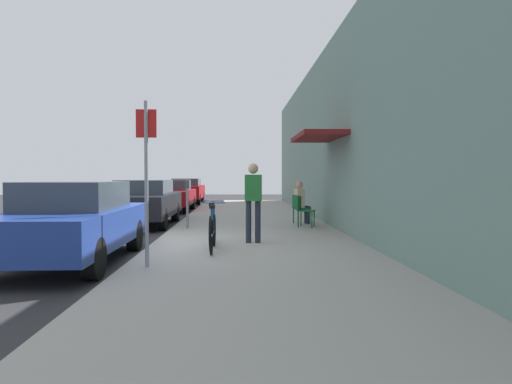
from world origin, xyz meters
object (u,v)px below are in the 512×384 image
Objects in this scene: parking_meter at (187,200)px; bicycle_0 at (213,232)px; bicycle_1 at (212,228)px; parked_car_0 at (73,221)px; parked_car_1 at (144,202)px; cafe_chair_1 at (299,207)px; parked_car_2 at (171,195)px; street_sign at (146,170)px; cafe_chair_0 at (304,209)px; pedestrian_standing at (253,196)px; parked_car_3 at (187,190)px; seated_patron_1 at (301,201)px.

parking_meter is 3.97m from bicycle_0.
parking_meter is 0.77× the size of bicycle_0.
bicycle_0 is 0.65m from bicycle_1.
parked_car_1 is at bearing 90.00° from parked_car_0.
cafe_chair_1 is (3.22, 1.02, -0.26)m from parking_meter.
parked_car_2 is 1.69× the size of street_sign.
cafe_chair_0 is at bearing -20.10° from parked_car_1.
bicycle_1 is at bearing 27.09° from parked_car_0.
parked_car_1 is 7.49m from street_sign.
parking_meter is (1.55, -1.87, 0.14)m from parked_car_1.
cafe_chair_0 and cafe_chair_1 have the same top height.
parked_car_1 is 3.33× the size of parking_meter.
street_sign is 2.99× the size of cafe_chair_1.
pedestrian_standing reaches higher than cafe_chair_0.
parked_car_0 is 2.57× the size of bicycle_0.
parked_car_3 reaches higher than cafe_chair_0.
cafe_chair_1 is (2.37, 4.22, 0.14)m from bicycle_1.
seated_patron_1 is (4.83, -6.82, 0.09)m from parked_car_2.
parked_car_3 is 19.42m from street_sign.
parked_car_2 is at bearing 125.32° from seated_patron_1.
cafe_chair_1 is (2.32, 4.87, 0.14)m from bicycle_0.
parked_car_2 is at bearing 121.70° from cafe_chair_0.
bicycle_1 is at bearing -119.87° from seated_patron_1.
parked_car_3 is 2.57× the size of bicycle_0.
seated_patron_1 is 0.76× the size of pedestrian_standing.
pedestrian_standing is at bearing -59.11° from parking_meter.
cafe_chair_0 is 0.51× the size of pedestrian_standing.
cafe_chair_0 is (2.33, 3.97, 0.14)m from bicycle_0.
pedestrian_standing reaches higher than parked_car_0.
bicycle_0 is at bearing -76.81° from parking_meter.
parking_meter reaches higher than bicycle_1.
pedestrian_standing is (-1.51, -3.89, 0.50)m from cafe_chair_1.
parking_meter is at bearing 104.91° from bicycle_1.
pedestrian_standing is (3.26, -16.79, 0.37)m from parked_car_3.
parked_car_0 is at bearing -136.40° from cafe_chair_0.
seated_patron_1 reaches higher than cafe_chair_0.
cafe_chair_0 is (4.78, -13.81, -0.13)m from parked_car_3.
seated_patron_1 is at bearing 60.13° from bicycle_1.
parked_car_0 reaches higher than parked_car_3.
parked_car_3 is 5.06× the size of cafe_chair_0.
parked_car_2 is 8.34m from cafe_chair_1.
pedestrian_standing is at bearing -73.07° from parked_car_2.
street_sign reaches higher than bicycle_1.
parked_car_0 is at bearing -131.23° from cafe_chair_1.
seated_patron_1 is (0.06, 0.01, 0.19)m from cafe_chair_1.
bicycle_1 is 4.09m from cafe_chair_0.
pedestrian_standing reaches higher than parked_car_3.
parked_car_1 is 1.00× the size of parked_car_2.
cafe_chair_0 is 0.67× the size of seated_patron_1.
bicycle_1 reaches higher than cafe_chair_0.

